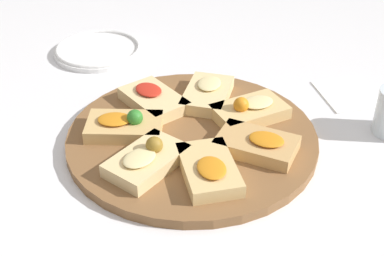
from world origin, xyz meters
TOP-DOWN VIEW (x-y plane):
  - ground_plane at (0.00, 0.00)m, footprint 3.00×3.00m
  - serving_board at (0.00, 0.00)m, footprint 0.41×0.41m
  - focaccia_slice_0 at (-0.08, -0.08)m, footprint 0.14×0.14m
  - focaccia_slice_1 at (0.01, -0.11)m, footprint 0.09×0.13m
  - focaccia_slice_2 at (0.09, -0.06)m, footprint 0.14×0.13m
  - focaccia_slice_3 at (0.11, 0.04)m, footprint 0.14×0.11m
  - focaccia_slice_4 at (0.04, 0.10)m, footprint 0.11×0.14m
  - focaccia_slice_5 at (-0.06, 0.09)m, footprint 0.13×0.14m
  - focaccia_slice_6 at (-0.11, 0.01)m, footprint 0.13×0.09m
  - plate_right at (0.38, 0.08)m, footprint 0.19×0.19m
  - napkin_stack at (0.05, -0.33)m, footprint 0.13×0.11m

SIDE VIEW (x-z plane):
  - ground_plane at x=0.00m, z-range 0.00..0.00m
  - napkin_stack at x=0.05m, z-range 0.00..0.01m
  - plate_right at x=0.38m, z-range 0.00..0.02m
  - serving_board at x=0.00m, z-range 0.00..0.02m
  - focaccia_slice_0 at x=-0.08m, z-range 0.01..0.04m
  - focaccia_slice_2 at x=0.09m, z-range 0.01..0.04m
  - focaccia_slice_3 at x=0.11m, z-range 0.01..0.04m
  - focaccia_slice_6 at x=-0.11m, z-range 0.01..0.04m
  - focaccia_slice_1 at x=0.01m, z-range 0.01..0.05m
  - focaccia_slice_4 at x=0.04m, z-range 0.01..0.05m
  - focaccia_slice_5 at x=-0.06m, z-range 0.01..0.05m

